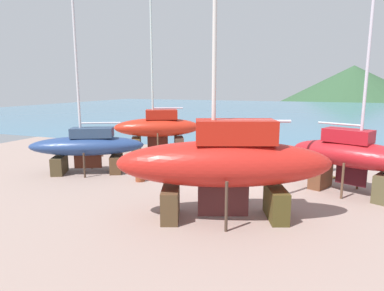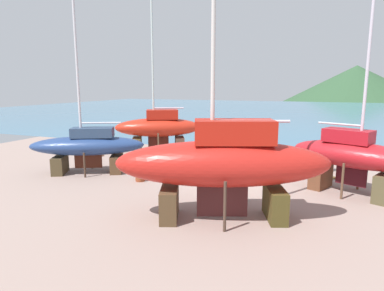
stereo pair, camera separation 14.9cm
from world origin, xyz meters
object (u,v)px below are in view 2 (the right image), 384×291
sailboat_large_starboard (159,128)px  barrel_rust_far (210,172)px  sailboat_mid_port (352,156)px  worker (330,158)px  sailboat_small_center (88,146)px  barrel_tar_black (140,174)px  sailboat_far_slipway (224,163)px  barrel_tipped_center (255,162)px

sailboat_large_starboard → barrel_rust_far: 8.61m
sailboat_mid_port → worker: 4.80m
sailboat_small_center → barrel_tar_black: bearing=146.1°
worker → sailboat_far_slipway: bearing=152.7°
sailboat_large_starboard → barrel_tipped_center: 8.93m
sailboat_large_starboard → barrel_rust_far: sailboat_large_starboard is taller
barrel_tar_black → barrel_tipped_center: (5.67, 5.60, -0.03)m
sailboat_mid_port → barrel_rust_far: bearing=-159.0°
sailboat_mid_port → worker: sailboat_mid_port is taller
sailboat_mid_port → barrel_rust_far: sailboat_mid_port is taller
worker → barrel_tipped_center: (-4.71, -0.93, -0.47)m
worker → sailboat_large_starboard: bearing=79.9°
sailboat_far_slipway → barrel_rust_far: (-2.57, 5.88, -2.07)m
sailboat_far_slipway → worker: size_ratio=8.40×
barrel_tar_black → barrel_tipped_center: barrel_tar_black is taller
barrel_tar_black → barrel_rust_far: size_ratio=1.06×
sailboat_large_starboard → barrel_tipped_center: bearing=137.9°
sailboat_small_center → sailboat_mid_port: bearing=158.2°
sailboat_mid_port → barrel_tar_black: sailboat_mid_port is taller
sailboat_large_starboard → sailboat_far_slipway: size_ratio=0.93×
sailboat_far_slipway → barrel_tar_black: bearing=-51.3°
worker → barrel_tipped_center: worker is taller
sailboat_mid_port → barrel_rust_far: (-7.76, 0.34, -1.66)m
sailboat_small_center → worker: (14.43, 6.07, -0.88)m
sailboat_small_center → barrel_rust_far: bearing=166.2°
barrel_rust_far → barrel_tipped_center: (2.11, 3.29, 0.07)m
sailboat_mid_port → barrel_tipped_center: (-5.65, 3.64, -1.59)m
barrel_rust_far → barrel_tar_black: bearing=-147.1°
barrel_tipped_center → barrel_rust_far: bearing=-122.7°
sailboat_small_center → barrel_rust_far: 7.95m
worker → barrel_rust_far: bearing=117.3°
barrel_rust_far → barrel_tipped_center: bearing=57.3°
worker → barrel_tar_black: worker is taller
sailboat_large_starboard → barrel_tar_black: (2.81, -7.82, -1.69)m
barrel_tar_black → barrel_rust_far: bearing=32.9°
sailboat_small_center → barrel_tipped_center: bearing=-179.6°
barrel_tipped_center → sailboat_large_starboard: bearing=165.3°
sailboat_mid_port → barrel_tar_black: size_ratio=11.72×
sailboat_far_slipway → worker: bearing=-133.8°
barrel_tar_black → barrel_rust_far: barrel_tar_black is taller
sailboat_small_center → sailboat_far_slipway: 10.97m
barrel_rust_far → barrel_tipped_center: barrel_tipped_center is taller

